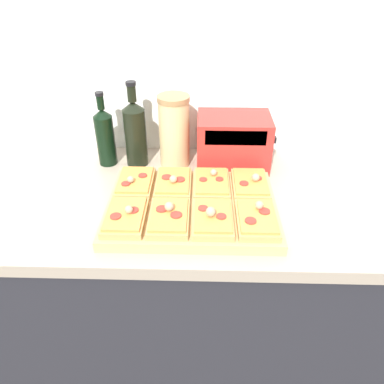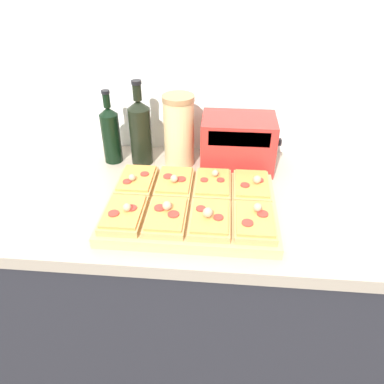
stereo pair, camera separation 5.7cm
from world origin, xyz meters
TOP-DOWN VIEW (x-y plane):
  - wall_back at (0.00, 0.67)m, footprint 6.00×0.06m
  - kitchen_counter at (0.00, 0.32)m, footprint 2.63×0.67m
  - cutting_board at (-0.03, 0.23)m, footprint 0.50×0.37m
  - pizza_slice_back_left at (-0.22, 0.32)m, footprint 0.11×0.17m
  - pizza_slice_back_midleft at (-0.09, 0.32)m, footprint 0.11×0.17m
  - pizza_slice_back_midright at (0.03, 0.32)m, footprint 0.11×0.17m
  - pizza_slice_back_right at (0.15, 0.32)m, footprint 0.11×0.17m
  - pizza_slice_front_left at (-0.22, 0.14)m, footprint 0.11×0.17m
  - pizza_slice_front_midleft at (-0.09, 0.14)m, footprint 0.11×0.17m
  - pizza_slice_front_midright at (0.03, 0.14)m, footprint 0.11×0.17m
  - pizza_slice_front_right at (0.15, 0.14)m, footprint 0.11×0.17m
  - olive_oil_bottle at (-0.35, 0.52)m, footprint 0.07×0.07m
  - wine_bottle at (-0.24, 0.52)m, footprint 0.08×0.08m
  - grain_jar_tall at (-0.10, 0.52)m, footprint 0.11×0.11m
  - toaster_oven at (0.11, 0.52)m, footprint 0.28×0.17m

SIDE VIEW (x-z plane):
  - kitchen_counter at x=0.00m, z-range 0.00..0.90m
  - cutting_board at x=-0.03m, z-range 0.90..0.93m
  - pizza_slice_back_midright at x=0.03m, z-range 0.92..0.97m
  - pizza_slice_back_left at x=-0.22m, z-range 0.92..0.97m
  - pizza_slice_front_left at x=-0.22m, z-range 0.92..0.97m
  - pizza_slice_back_midleft at x=-0.09m, z-range 0.92..0.97m
  - pizza_slice_front_right at x=0.15m, z-range 0.92..0.97m
  - pizza_slice_back_right at x=0.15m, z-range 0.92..0.97m
  - pizza_slice_front_midleft at x=-0.09m, z-range 0.92..0.97m
  - pizza_slice_front_midright at x=0.03m, z-range 0.92..0.98m
  - toaster_oven at x=0.11m, z-range 0.90..1.09m
  - olive_oil_bottle at x=-0.35m, z-range 0.88..1.14m
  - wine_bottle at x=-0.24m, z-range 0.87..1.18m
  - grain_jar_tall at x=-0.10m, z-range 0.90..1.16m
  - wall_back at x=0.00m, z-range 0.00..2.50m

